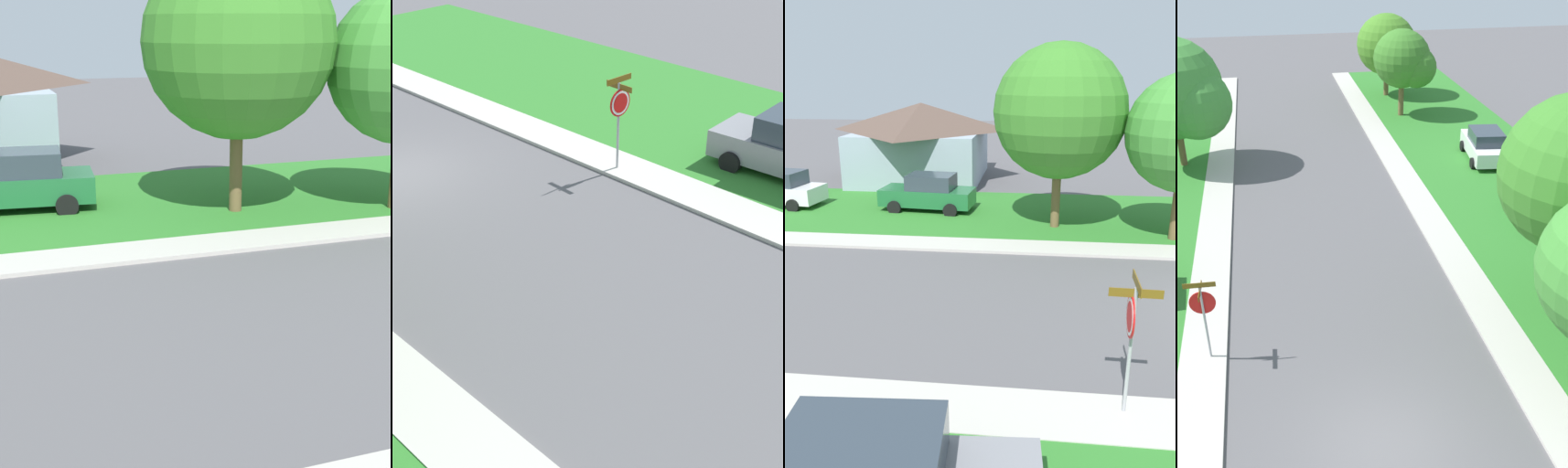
{
  "view_description": "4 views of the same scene",
  "coord_description": "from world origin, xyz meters",
  "views": [
    {
      "loc": [
        -10.22,
        12.38,
        5.17
      ],
      "look_at": [
        1.45,
        8.45,
        1.4
      ],
      "focal_mm": 52.53,
      "sensor_mm": 36.0,
      "label": 1
    },
    {
      "loc": [
        8.6,
        15.68,
        8.47
      ],
      "look_at": [
        0.3,
        7.75,
        1.4
      ],
      "focal_mm": 51.0,
      "sensor_mm": 36.0,
      "label": 2
    },
    {
      "loc": [
        -12.34,
        6.19,
        6.03
      ],
      "look_at": [
        1.93,
        7.76,
        1.4
      ],
      "focal_mm": 37.31,
      "sensor_mm": 36.0,
      "label": 3
    },
    {
      "loc": [
        -2.27,
        -10.03,
        11.86
      ],
      "look_at": [
        1.41,
        8.7,
        1.4
      ],
      "focal_mm": 44.48,
      "sensor_mm": 36.0,
      "label": 4
    }
  ],
  "objects": [
    {
      "name": "tree_across_right",
      "position": [
        7.69,
        5.04,
        4.58
      ],
      "size": [
        5.62,
        5.22,
        7.36
      ],
      "color": "brown",
      "rests_on": "ground"
    },
    {
      "name": "car_green_far_down_street",
      "position": [
        9.56,
        11.04,
        0.87
      ],
      "size": [
        2.35,
        4.45,
        1.76
      ],
      "color": "#1E6033",
      "rests_on": "ground"
    }
  ]
}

